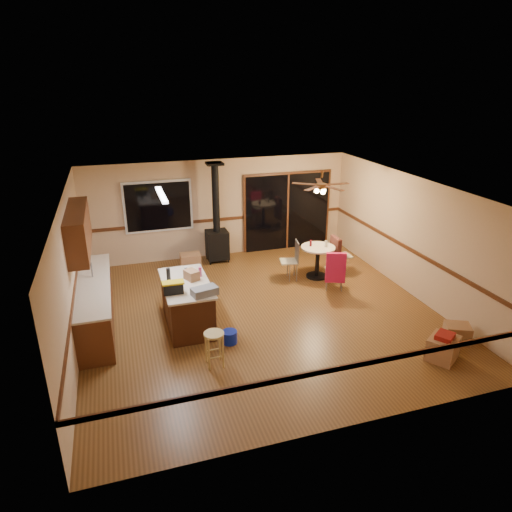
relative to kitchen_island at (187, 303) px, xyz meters
name	(u,v)px	position (x,y,z in m)	size (l,w,h in m)	color
floor	(260,313)	(1.50, 0.00, -0.45)	(7.00, 7.00, 0.00)	brown
ceiling	(261,189)	(1.50, 0.00, 2.15)	(7.00, 7.00, 0.00)	silver
wall_back	(220,208)	(1.50, 3.50, 0.85)	(7.00, 7.00, 0.00)	tan
wall_front	(344,349)	(1.50, -3.50, 0.85)	(7.00, 7.00, 0.00)	tan
wall_left	(71,276)	(-2.00, 0.00, 0.85)	(7.00, 7.00, 0.00)	tan
wall_right	(413,237)	(5.00, 0.00, 0.85)	(7.00, 7.00, 0.00)	tan
chair_rail	(261,268)	(1.50, 0.00, 0.55)	(7.00, 7.00, 0.08)	#4B2612
window	(158,206)	(-0.10, 3.45, 1.05)	(1.72, 0.10, 1.32)	black
sliding_door	(287,212)	(3.40, 3.45, 0.60)	(2.52, 0.10, 2.10)	black
lower_cabinets	(96,305)	(-1.70, 0.50, -0.02)	(0.60, 3.00, 0.86)	#582C16
countertop	(93,284)	(-1.70, 0.50, 0.43)	(0.64, 3.04, 0.04)	beige
upper_cabinets	(78,231)	(-1.83, 0.70, 1.45)	(0.35, 2.00, 0.80)	#582C16
kitchen_island	(187,303)	(0.00, 0.00, 0.00)	(0.88, 1.68, 0.90)	#3C1C0F
wood_stove	(217,235)	(1.30, 3.05, 0.28)	(0.55, 0.50, 2.52)	black
ceiling_fan	(321,188)	(3.37, 1.32, 1.76)	(0.24, 0.24, 0.55)	brown
fluorescent_strip	(161,195)	(-0.30, 0.30, 2.11)	(0.10, 1.20, 0.04)	white
toolbox_grey	(205,291)	(0.24, -0.63, 0.52)	(0.46, 0.26, 0.14)	slate
toolbox_black	(173,288)	(-0.29, -0.39, 0.54)	(0.35, 0.18, 0.19)	black
toolbox_yellow_lid	(173,283)	(-0.29, -0.39, 0.66)	(0.39, 0.21, 0.03)	gold
box_on_island	(192,275)	(0.13, 0.10, 0.54)	(0.21, 0.28, 0.19)	#926441
bottle_dark	(168,275)	(-0.30, 0.15, 0.58)	(0.08, 0.08, 0.27)	black
bottle_pink	(200,272)	(0.32, 0.19, 0.55)	(0.06, 0.06, 0.20)	#D84C8C
bottle_white	(186,271)	(0.06, 0.34, 0.54)	(0.06, 0.06, 0.18)	white
bar_stool	(214,349)	(0.20, -1.51, -0.14)	(0.34, 0.34, 0.62)	tan
blue_bucket	(230,337)	(0.61, -0.91, -0.34)	(0.28, 0.28, 0.23)	#0E22C5
dining_table	(318,257)	(3.37, 1.32, 0.07)	(0.82, 0.82, 0.78)	black
glass_red	(311,243)	(3.22, 1.42, 0.40)	(0.05, 0.05, 0.15)	#590C14
glass_cream	(326,244)	(3.55, 1.27, 0.40)	(0.06, 0.06, 0.15)	beige
chair_left	(293,256)	(2.77, 1.40, 0.14)	(0.48, 0.47, 0.51)	tan
chair_near	(336,267)	(3.41, 0.45, 0.14)	(0.56, 0.58, 0.70)	tan
chair_right	(336,251)	(3.89, 1.37, 0.14)	(0.46, 0.44, 0.70)	tan
box_under_window	(191,261)	(0.53, 2.72, -0.25)	(0.50, 0.40, 0.40)	#926441
box_corner_a	(443,348)	(3.99, -2.50, -0.25)	(0.53, 0.44, 0.40)	#926441
box_corner_b	(457,333)	(4.60, -2.13, -0.28)	(0.43, 0.37, 0.35)	#926441
box_small_red	(445,336)	(3.99, -2.50, -0.01)	(0.32, 0.27, 0.08)	maroon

